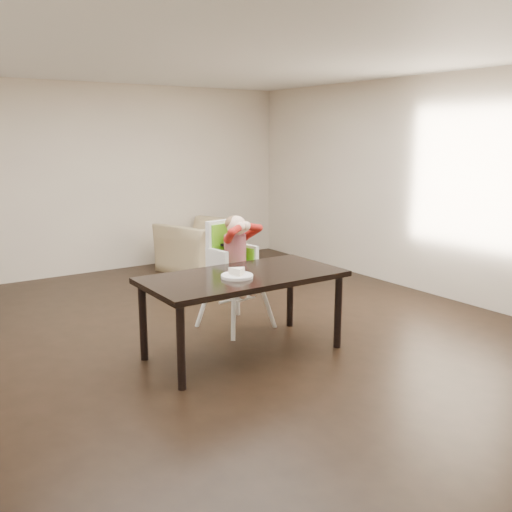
# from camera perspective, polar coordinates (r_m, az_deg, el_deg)

# --- Properties ---
(ground) EXTENTS (7.00, 7.00, 0.00)m
(ground) POSITION_cam_1_polar(r_m,az_deg,el_deg) (5.72, -3.00, -8.21)
(ground) COLOR black
(ground) RESTS_ON ground
(room_walls) EXTENTS (6.02, 7.02, 2.71)m
(room_walls) POSITION_cam_1_polar(r_m,az_deg,el_deg) (5.37, -3.22, 10.72)
(room_walls) COLOR beige
(room_walls) RESTS_ON ground
(dining_table) EXTENTS (1.80, 0.90, 0.75)m
(dining_table) POSITION_cam_1_polar(r_m,az_deg,el_deg) (5.14, -1.28, -2.70)
(dining_table) COLOR black
(dining_table) RESTS_ON ground
(high_chair) EXTENTS (0.56, 0.56, 1.18)m
(high_chair) POSITION_cam_1_polar(r_m,az_deg,el_deg) (5.84, -2.27, 0.71)
(high_chair) COLOR white
(high_chair) RESTS_ON ground
(plate) EXTENTS (0.34, 0.34, 0.08)m
(plate) POSITION_cam_1_polar(r_m,az_deg,el_deg) (5.00, -1.88, -1.84)
(plate) COLOR white
(plate) RESTS_ON dining_table
(armchair) EXTENTS (1.28, 1.07, 0.96)m
(armchair) POSITION_cam_1_polar(r_m,az_deg,el_deg) (8.54, -5.48, 1.86)
(armchair) COLOR tan
(armchair) RESTS_ON ground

